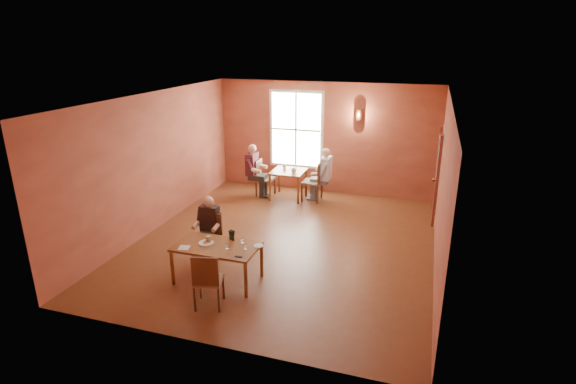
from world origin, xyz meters
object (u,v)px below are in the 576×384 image
(chair_empty, at_px, (209,279))
(chair_diner_maroon, at_px, (266,178))
(main_table, at_px, (218,263))
(second_table, at_px, (288,184))
(diner_white, at_px, (313,176))
(diner_maroon, at_px, (264,171))
(chair_diner_main, at_px, (209,238))
(diner_main, at_px, (208,232))
(chair_diner_white, at_px, (312,181))

(chair_empty, height_order, chair_diner_maroon, chair_diner_maroon)
(main_table, xyz_separation_m, chair_empty, (0.22, -0.75, 0.13))
(second_table, relative_size, chair_diner_maroon, 0.87)
(diner_white, bearing_deg, diner_maroon, 90.00)
(main_table, xyz_separation_m, chair_diner_main, (-0.50, 0.65, 0.11))
(diner_maroon, bearing_deg, diner_main, 4.51)
(main_table, bearing_deg, chair_empty, -73.77)
(second_table, distance_m, chair_diner_maroon, 0.66)
(chair_diner_main, relative_size, diner_maroon, 0.66)
(diner_main, xyz_separation_m, second_table, (0.37, 3.90, -0.21))
(chair_diner_main, xyz_separation_m, chair_diner_maroon, (-0.28, 3.87, 0.04))
(diner_main, height_order, chair_diner_white, diner_main)
(chair_empty, relative_size, diner_white, 0.69)
(diner_main, bearing_deg, diner_white, -105.09)
(chair_diner_main, height_order, chair_diner_maroon, chair_diner_maroon)
(main_table, height_order, chair_diner_white, chair_diner_white)
(main_table, xyz_separation_m, chair_diner_maroon, (-0.78, 4.52, 0.15))
(diner_main, height_order, second_table, diner_main)
(chair_empty, distance_m, diner_white, 5.29)
(main_table, distance_m, diner_maroon, 4.61)
(chair_empty, distance_m, diner_maroon, 5.38)
(diner_white, bearing_deg, chair_diner_maroon, 90.00)
(chair_diner_maroon, bearing_deg, second_table, 90.00)
(chair_diner_white, height_order, diner_maroon, diner_maroon)
(chair_diner_white, bearing_deg, chair_diner_main, 165.21)
(main_table, bearing_deg, chair_diner_main, 127.57)
(second_table, relative_size, diner_white, 0.63)
(main_table, relative_size, chair_diner_maroon, 1.48)
(main_table, bearing_deg, diner_maroon, 100.13)
(chair_empty, relative_size, chair_diner_maroon, 0.97)
(chair_empty, bearing_deg, main_table, 91.73)
(chair_diner_white, bearing_deg, chair_diner_maroon, 90.00)
(diner_maroon, bearing_deg, diner_white, 90.00)
(diner_white, height_order, chair_diner_maroon, diner_white)
(diner_main, relative_size, second_table, 1.38)
(diner_main, bearing_deg, chair_diner_main, -90.00)
(diner_main, xyz_separation_m, chair_diner_white, (1.02, 3.90, -0.06))
(diner_main, distance_m, chair_empty, 1.55)
(chair_diner_main, bearing_deg, main_table, 127.57)
(main_table, xyz_separation_m, diner_white, (0.55, 4.52, 0.34))
(chair_diner_main, xyz_separation_m, chair_empty, (0.72, -1.40, 0.02))
(chair_diner_main, relative_size, diner_white, 0.66)
(chair_diner_main, distance_m, diner_white, 4.02)
(diner_maroon, bearing_deg, chair_diner_maroon, 90.00)
(diner_maroon, bearing_deg, chair_empty, 11.02)
(chair_empty, distance_m, second_table, 5.29)
(second_table, bearing_deg, chair_diner_white, 0.00)
(chair_diner_white, height_order, diner_white, diner_white)
(second_table, distance_m, chair_diner_white, 0.67)
(chair_diner_main, xyz_separation_m, diner_main, (0.00, -0.03, 0.14))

